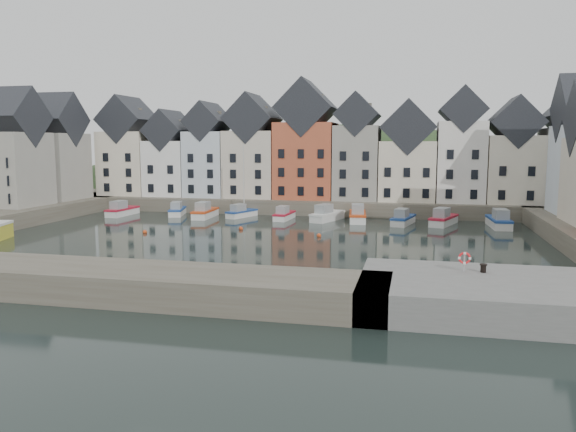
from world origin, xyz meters
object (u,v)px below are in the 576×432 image
(boat_d, at_px, (241,212))
(mooring_bollard, at_px, (483,268))
(boat_a, at_px, (122,211))
(life_ring_post, at_px, (465,259))

(boat_d, bearing_deg, mooring_bollard, -32.17)
(boat_a, relative_size, mooring_bollard, 11.37)
(boat_a, xyz_separation_m, boat_d, (17.20, 2.08, -0.04))
(boat_a, relative_size, life_ring_post, 4.90)
(boat_a, height_order, life_ring_post, life_ring_post)
(life_ring_post, bearing_deg, mooring_bollard, 0.56)
(boat_d, distance_m, mooring_bollard, 46.43)
(boat_a, xyz_separation_m, mooring_bollard, (45.35, -34.81, 1.59))
(boat_a, height_order, mooring_bollard, mooring_bollard)
(mooring_bollard, height_order, life_ring_post, life_ring_post)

